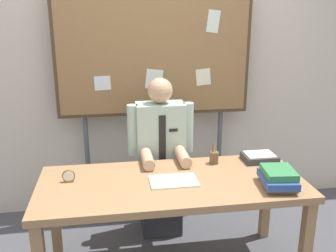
# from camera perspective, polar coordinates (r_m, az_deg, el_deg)

# --- Properties ---
(back_wall) EXTENTS (6.40, 0.08, 2.70)m
(back_wall) POSITION_cam_1_polar(r_m,az_deg,el_deg) (3.60, -2.44, 8.31)
(back_wall) COLOR beige
(back_wall) RESTS_ON ground_plane
(desk) EXTENTS (1.86, 0.80, 0.75)m
(desk) POSITION_cam_1_polar(r_m,az_deg,el_deg) (2.72, 0.59, -9.82)
(desk) COLOR #9E754C
(desk) RESTS_ON ground_plane
(person) EXTENTS (0.55, 0.56, 1.38)m
(person) POSITION_cam_1_polar(r_m,az_deg,el_deg) (3.24, -1.10, -5.71)
(person) COLOR #2D2D33
(person) RESTS_ON ground_plane
(bulletin_board) EXTENTS (1.73, 0.09, 2.16)m
(bulletin_board) POSITION_cam_1_polar(r_m,az_deg,el_deg) (3.37, -2.07, 11.15)
(bulletin_board) COLOR #4C3823
(bulletin_board) RESTS_ON ground_plane
(book_stack) EXTENTS (0.26, 0.32, 0.13)m
(book_stack) POSITION_cam_1_polar(r_m,az_deg,el_deg) (2.68, 16.29, -7.54)
(book_stack) COLOR olive
(book_stack) RESTS_ON desk
(open_notebook) EXTENTS (0.33, 0.22, 0.01)m
(open_notebook) POSITION_cam_1_polar(r_m,az_deg,el_deg) (2.66, 0.83, -8.30)
(open_notebook) COLOR #F4EFCC
(open_notebook) RESTS_ON desk
(desk_clock) EXTENTS (0.09, 0.04, 0.09)m
(desk_clock) POSITION_cam_1_polar(r_m,az_deg,el_deg) (2.74, -14.75, -7.36)
(desk_clock) COLOR olive
(desk_clock) RESTS_ON desk
(pen_holder) EXTENTS (0.07, 0.07, 0.16)m
(pen_holder) POSITION_cam_1_polar(r_m,az_deg,el_deg) (2.98, 6.95, -4.73)
(pen_holder) COLOR brown
(pen_holder) RESTS_ON desk
(paper_tray) EXTENTS (0.26, 0.20, 0.06)m
(paper_tray) POSITION_cam_1_polar(r_m,az_deg,el_deg) (3.10, 13.64, -4.61)
(paper_tray) COLOR #333338
(paper_tray) RESTS_ON desk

